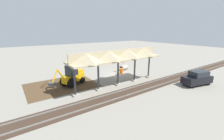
{
  "coord_description": "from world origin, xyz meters",
  "views": [
    {
      "loc": [
        15.33,
        19.95,
        7.42
      ],
      "look_at": [
        2.9,
        2.26,
        1.6
      ],
      "focal_mm": 24.0,
      "sensor_mm": 36.0,
      "label": 1
    }
  ],
  "objects_px": {
    "backhoe": "(72,76)",
    "stop_sign": "(123,62)",
    "distant_parked_car": "(197,78)",
    "traffic_barrel": "(121,71)",
    "concrete_pipe": "(124,68)"
  },
  "relations": [
    {
      "from": "backhoe",
      "to": "distant_parked_car",
      "type": "bearing_deg",
      "value": 144.86
    },
    {
      "from": "distant_parked_car",
      "to": "traffic_barrel",
      "type": "xyz_separation_m",
      "value": [
        5.17,
        -10.33,
        -0.53
      ]
    },
    {
      "from": "backhoe",
      "to": "distant_parked_car",
      "type": "xyz_separation_m",
      "value": [
        -14.1,
        9.93,
        -0.28
      ]
    },
    {
      "from": "backhoe",
      "to": "traffic_barrel",
      "type": "relative_size",
      "value": 5.91
    },
    {
      "from": "backhoe",
      "to": "stop_sign",
      "type": "bearing_deg",
      "value": -174.61
    },
    {
      "from": "concrete_pipe",
      "to": "distant_parked_car",
      "type": "distance_m",
      "value": 12.41
    },
    {
      "from": "backhoe",
      "to": "concrete_pipe",
      "type": "relative_size",
      "value": 3.5
    },
    {
      "from": "distant_parked_car",
      "to": "traffic_barrel",
      "type": "height_order",
      "value": "distant_parked_car"
    },
    {
      "from": "concrete_pipe",
      "to": "traffic_barrel",
      "type": "height_order",
      "value": "concrete_pipe"
    },
    {
      "from": "stop_sign",
      "to": "distant_parked_car",
      "type": "bearing_deg",
      "value": 111.6
    },
    {
      "from": "stop_sign",
      "to": "concrete_pipe",
      "type": "height_order",
      "value": "stop_sign"
    },
    {
      "from": "backhoe",
      "to": "traffic_barrel",
      "type": "xyz_separation_m",
      "value": [
        -8.93,
        -0.4,
        -0.81
      ]
    },
    {
      "from": "concrete_pipe",
      "to": "traffic_barrel",
      "type": "distance_m",
      "value": 2.54
    },
    {
      "from": "stop_sign",
      "to": "traffic_barrel",
      "type": "height_order",
      "value": "stop_sign"
    },
    {
      "from": "distant_parked_car",
      "to": "traffic_barrel",
      "type": "bearing_deg",
      "value": -63.39
    }
  ]
}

